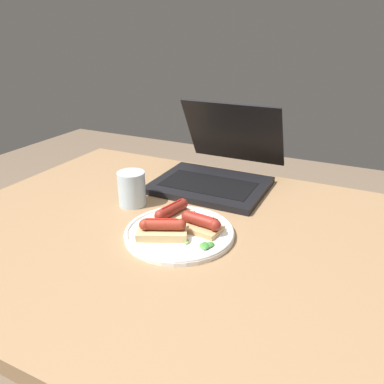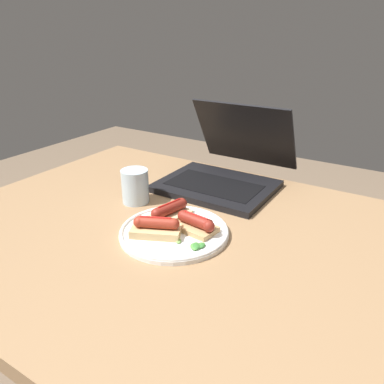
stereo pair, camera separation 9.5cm
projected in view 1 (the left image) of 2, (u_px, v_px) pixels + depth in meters
The scene contains 8 objects.
desk at pixel (163, 261), 0.95m from camera, with size 1.09×0.90×0.77m.
laptop at pixel (217, 169), 1.15m from camera, with size 0.33×0.38×0.23m.
plate at pixel (179, 232), 0.87m from camera, with size 0.25×0.25×0.02m.
sausage_toast_left at pixel (162, 229), 0.84m from camera, with size 0.13×0.10×0.05m.
sausage_toast_middle at pixel (201, 223), 0.86m from camera, with size 0.10×0.07×0.04m.
sausage_toast_right at pixel (172, 213), 0.91m from camera, with size 0.08×0.12×0.04m.
salad_pile at pixel (205, 245), 0.81m from camera, with size 0.07×0.04×0.01m.
drinking_glass at pixel (132, 189), 1.00m from camera, with size 0.07×0.07×0.09m.
Camera 1 is at (0.41, -0.69, 1.21)m, focal length 35.00 mm.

